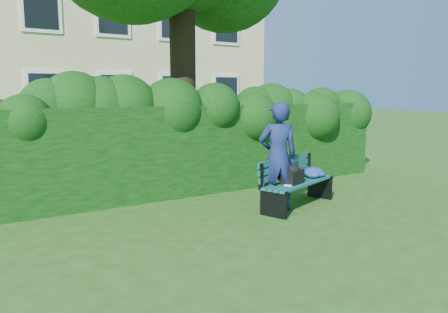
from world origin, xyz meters
TOP-DOWN VIEW (x-y plane):
  - ground at (0.00, 0.00)m, footprint 80.00×80.00m
  - hedge at (0.00, 2.20)m, footprint 10.00×1.00m
  - park_bench at (1.32, 0.10)m, footprint 1.86×1.11m
  - man_reading at (0.79, 0.09)m, footprint 0.82×0.70m

SIDE VIEW (x-z plane):
  - ground at x=0.00m, z-range 0.00..0.00m
  - park_bench at x=1.32m, z-range 0.05..0.94m
  - hedge at x=0.00m, z-range 0.00..1.80m
  - man_reading at x=0.79m, z-range 0.00..1.90m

